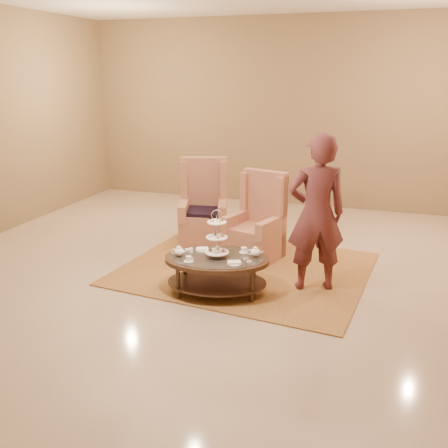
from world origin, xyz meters
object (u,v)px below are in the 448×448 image
(tea_table, at_px, (217,264))
(person, at_px, (316,214))
(armchair_left, at_px, (204,215))
(armchair_right, at_px, (257,230))

(tea_table, distance_m, person, 1.28)
(armchair_left, bearing_deg, person, -49.96)
(tea_table, height_order, person, person)
(tea_table, bearing_deg, person, 12.68)
(tea_table, relative_size, armchair_left, 1.07)
(armchair_right, bearing_deg, person, -25.26)
(tea_table, distance_m, armchair_right, 1.30)
(armchair_right, bearing_deg, tea_table, -79.94)
(armchair_left, relative_size, armchair_right, 1.06)
(armchair_right, bearing_deg, armchair_left, 174.84)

